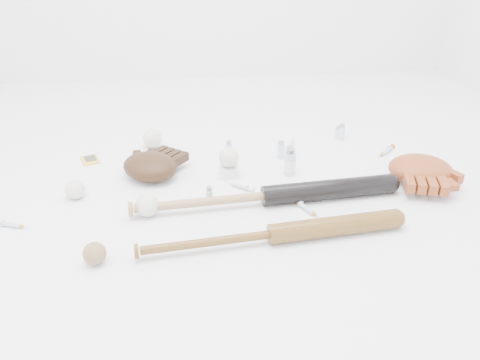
{
  "coord_description": "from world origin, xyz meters",
  "views": [
    {
      "loc": [
        -0.12,
        -1.41,
        0.82
      ],
      "look_at": [
        0.03,
        0.0,
        0.06
      ],
      "focal_mm": 35.0,
      "sensor_mm": 36.0,
      "label": 1
    }
  ],
  "objects": [
    {
      "name": "syringe_3",
      "position": [
        0.24,
        -0.13,
        0.01
      ],
      "size": [
        0.09,
        0.14,
        0.02
      ],
      "primitive_type": null,
      "rotation": [
        0.0,
        0.0,
        -1.12
      ],
      "color": "#ADBCC6",
      "rests_on": "ground"
    },
    {
      "name": "glove_dark",
      "position": [
        -0.29,
        0.17,
        0.05
      ],
      "size": [
        0.36,
        0.36,
        0.09
      ],
      "primitive_type": null,
      "rotation": [
        0.0,
        0.0,
        -0.68
      ],
      "color": "black",
      "rests_on": "ground"
    },
    {
      "name": "bat_dark",
      "position": [
        0.11,
        -0.07,
        0.03
      ],
      "size": [
        0.95,
        0.15,
        0.07
      ],
      "primitive_type": null,
      "rotation": [
        0.0,
        0.0,
        0.08
      ],
      "color": "black",
      "rests_on": "ground"
    },
    {
      "name": "vial_2",
      "position": [
        0.23,
        0.28,
        0.04
      ],
      "size": [
        0.03,
        0.03,
        0.07
      ],
      "primitive_type": "cylinder",
      "color": "silver",
      "rests_on": "ground"
    },
    {
      "name": "syringe_2",
      "position": [
        0.29,
        0.39,
        0.01
      ],
      "size": [
        0.08,
        0.15,
        0.02
      ],
      "primitive_type": null,
      "rotation": [
        0.0,
        0.0,
        1.22
      ],
      "color": "#ADBCC6",
      "rests_on": "ground"
    },
    {
      "name": "baseball_on_pedestal",
      "position": [
        0.01,
        0.15,
        0.08
      ],
      "size": [
        0.07,
        0.07,
        0.07
      ],
      "primitive_type": "sphere",
      "color": "beige",
      "rests_on": "pedestal"
    },
    {
      "name": "glove_tan",
      "position": [
        0.7,
        0.03,
        0.05
      ],
      "size": [
        0.34,
        0.34,
        0.1
      ],
      "primitive_type": null,
      "rotation": [
        0.0,
        0.0,
        2.86
      ],
      "color": "brown",
      "rests_on": "ground"
    },
    {
      "name": "bat_wood",
      "position": [
        0.1,
        -0.29,
        0.03
      ],
      "size": [
        0.84,
        0.15,
        0.06
      ],
      "primitive_type": null,
      "rotation": [
        0.0,
        0.0,
        0.11
      ],
      "color": "brown",
      "rests_on": "ground"
    },
    {
      "name": "syringe_1",
      "position": [
        0.04,
        0.05,
        0.01
      ],
      "size": [
        0.12,
        0.11,
        0.02
      ],
      "primitive_type": null,
      "rotation": [
        0.0,
        0.0,
        2.43
      ],
      "color": "#ADBCC6",
      "rests_on": "ground"
    },
    {
      "name": "syringe_4",
      "position": [
        0.67,
        0.28,
        0.01
      ],
      "size": [
        0.13,
        0.12,
        0.02
      ],
      "primitive_type": null,
      "rotation": [
        0.0,
        0.0,
        3.89
      ],
      "color": "#ADBCC6",
      "rests_on": "ground"
    },
    {
      "name": "syringe_0",
      "position": [
        -0.7,
        -0.12,
        0.01
      ],
      "size": [
        0.13,
        0.07,
        0.02
      ],
      "primitive_type": null,
      "rotation": [
        0.0,
        0.0,
        -0.33
      ],
      "color": "#ADBCC6",
      "rests_on": "ground"
    },
    {
      "name": "baseball_mid",
      "position": [
        -0.28,
        -0.1,
        0.04
      ],
      "size": [
        0.08,
        0.08,
        0.08
      ],
      "primitive_type": "sphere",
      "color": "beige",
      "rests_on": "ground"
    },
    {
      "name": "baseball_upper",
      "position": [
        -0.29,
        0.45,
        0.04
      ],
      "size": [
        0.08,
        0.08,
        0.08
      ],
      "primitive_type": "sphere",
      "color": "beige",
      "rests_on": "ground"
    },
    {
      "name": "baseball_aged",
      "position": [
        -0.41,
        -0.33,
        0.03
      ],
      "size": [
        0.06,
        0.06,
        0.06
      ],
      "primitive_type": "sphere",
      "color": "olive",
      "rests_on": "ground"
    },
    {
      "name": "baseball_left",
      "position": [
        -0.53,
        0.04,
        0.03
      ],
      "size": [
        0.07,
        0.07,
        0.07
      ],
      "primitive_type": "sphere",
      "color": "beige",
      "rests_on": "ground"
    },
    {
      "name": "trading_card",
      "position": [
        -0.54,
        0.34,
        0.0
      ],
      "size": [
        0.09,
        0.11,
        0.0
      ],
      "primitive_type": "cube",
      "rotation": [
        0.0,
        0.0,
        0.35
      ],
      "color": "gold",
      "rests_on": "ground"
    },
    {
      "name": "vial_1",
      "position": [
        0.51,
        0.45,
        0.03
      ],
      "size": [
        0.02,
        0.02,
        0.06
      ],
      "primitive_type": "cylinder",
      "color": "silver",
      "rests_on": "ground"
    },
    {
      "name": "vial_5",
      "position": [
        0.53,
        0.44,
        0.04
      ],
      "size": [
        0.03,
        0.03,
        0.07
      ],
      "primitive_type": "cylinder",
      "color": "silver",
      "rests_on": "ground"
    },
    {
      "name": "pedestal",
      "position": [
        0.01,
        0.15,
        0.02
      ],
      "size": [
        0.07,
        0.07,
        0.04
      ],
      "primitive_type": "cube",
      "rotation": [
        0.0,
        0.0,
        0.01
      ],
      "color": "white",
      "rests_on": "ground"
    },
    {
      "name": "vial_4",
      "position": [
        -0.08,
        -0.04,
        0.03
      ],
      "size": [
        0.02,
        0.02,
        0.06
      ],
      "primitive_type": "cylinder",
      "color": "silver",
      "rests_on": "ground"
    },
    {
      "name": "vial_3",
      "position": [
        0.24,
        0.14,
        0.05
      ],
      "size": [
        0.04,
        0.04,
        0.11
      ],
      "primitive_type": "cylinder",
      "color": "silver",
      "rests_on": "ground"
    },
    {
      "name": "vial_0",
      "position": [
        0.02,
        0.32,
        0.03
      ],
      "size": [
        0.03,
        0.03,
        0.07
      ],
      "primitive_type": "cylinder",
      "color": "silver",
      "rests_on": "ground"
    }
  ]
}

